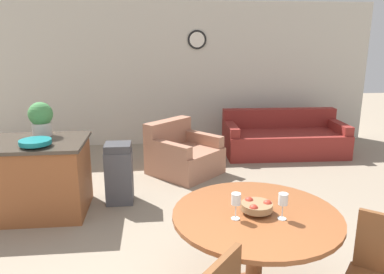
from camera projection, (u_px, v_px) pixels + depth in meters
wall_back at (167, 75)px, 7.15m from camera, size 8.00×0.09×2.70m
dining_table at (256, 233)px, 2.88m from camera, size 1.28×1.28×0.74m
fruit_bowl at (257, 206)px, 2.82m from camera, size 0.24×0.24×0.10m
wine_glass_left at (236, 200)px, 2.71m from camera, size 0.07×0.07×0.20m
wine_glass_right at (283, 200)px, 2.71m from camera, size 0.07×0.07×0.20m
kitchen_island at (37, 177)px, 4.39m from camera, size 1.18×0.88×0.89m
teal_bowl at (35, 142)px, 4.06m from camera, size 0.34×0.34×0.07m
potted_plant at (41, 118)px, 4.46m from camera, size 0.28×0.28×0.41m
trash_bin at (119, 173)px, 4.70m from camera, size 0.33×0.32×0.77m
couch at (283, 139)px, 6.74m from camera, size 2.13×1.01×0.76m
armchair at (183, 156)px, 5.76m from camera, size 1.26×1.26×0.79m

